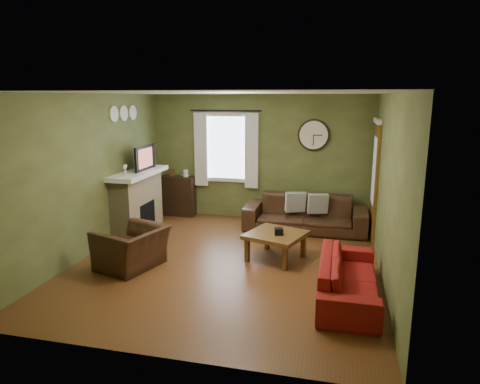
% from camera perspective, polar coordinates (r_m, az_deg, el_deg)
% --- Properties ---
extents(floor, '(4.60, 5.20, 0.00)m').
position_cam_1_polar(floor, '(6.83, -1.61, -9.31)').
color(floor, brown).
rests_on(floor, ground).
extents(ceiling, '(4.60, 5.20, 0.00)m').
position_cam_1_polar(ceiling, '(6.34, -1.76, 13.07)').
color(ceiling, white).
rests_on(ceiling, ground).
extents(wall_left, '(0.00, 5.20, 2.60)m').
position_cam_1_polar(wall_left, '(7.39, -19.19, 2.17)').
color(wall_left, '#596533').
rests_on(wall_left, ground).
extents(wall_right, '(0.00, 5.20, 2.60)m').
position_cam_1_polar(wall_right, '(6.28, 19.04, 0.44)').
color(wall_right, '#596533').
rests_on(wall_right, ground).
extents(wall_back, '(4.60, 0.00, 2.60)m').
position_cam_1_polar(wall_back, '(8.96, 2.64, 4.58)').
color(wall_back, '#596533').
rests_on(wall_back, ground).
extents(wall_front, '(4.60, 0.00, 2.60)m').
position_cam_1_polar(wall_front, '(4.08, -11.23, -5.43)').
color(wall_front, '#596533').
rests_on(wall_front, ground).
extents(fireplace, '(0.40, 1.40, 1.10)m').
position_cam_1_polar(fireplace, '(8.42, -13.51, -1.49)').
color(fireplace, tan).
rests_on(fireplace, floor).
extents(firebox, '(0.04, 0.60, 0.55)m').
position_cam_1_polar(firebox, '(8.40, -12.27, -3.22)').
color(firebox, black).
rests_on(firebox, fireplace).
extents(mantel, '(0.58, 1.60, 0.08)m').
position_cam_1_polar(mantel, '(8.29, -13.53, 2.46)').
color(mantel, white).
rests_on(mantel, fireplace).
extents(tv, '(0.08, 0.60, 0.35)m').
position_cam_1_polar(tv, '(8.38, -13.03, 4.08)').
color(tv, black).
rests_on(tv, mantel).
extents(tv_screen, '(0.02, 0.62, 0.36)m').
position_cam_1_polar(tv_screen, '(8.33, -12.55, 4.45)').
color(tv_screen, '#994C3F').
rests_on(tv_screen, mantel).
extents(medallion_left, '(0.28, 0.28, 0.03)m').
position_cam_1_polar(medallion_left, '(7.96, -16.46, 9.95)').
color(medallion_left, white).
rests_on(medallion_left, wall_left).
extents(medallion_mid, '(0.28, 0.28, 0.03)m').
position_cam_1_polar(medallion_mid, '(8.27, -15.25, 10.10)').
color(medallion_mid, white).
rests_on(medallion_mid, wall_left).
extents(medallion_right, '(0.28, 0.28, 0.03)m').
position_cam_1_polar(medallion_right, '(8.58, -14.13, 10.23)').
color(medallion_right, white).
rests_on(medallion_right, wall_left).
extents(window_pane, '(1.00, 0.02, 1.30)m').
position_cam_1_polar(window_pane, '(9.07, -1.74, 5.95)').
color(window_pane, silver).
rests_on(window_pane, wall_back).
extents(curtain_rod, '(0.03, 0.03, 1.50)m').
position_cam_1_polar(curtain_rod, '(8.92, -1.94, 10.80)').
color(curtain_rod, black).
rests_on(curtain_rod, wall_back).
extents(curtain_left, '(0.28, 0.04, 1.55)m').
position_cam_1_polar(curtain_left, '(9.14, -5.25, 5.64)').
color(curtain_left, white).
rests_on(curtain_left, wall_back).
extents(curtain_right, '(0.28, 0.04, 1.55)m').
position_cam_1_polar(curtain_right, '(8.85, 1.55, 5.47)').
color(curtain_right, white).
rests_on(curtain_right, wall_back).
extents(wall_clock, '(0.64, 0.06, 0.64)m').
position_cam_1_polar(wall_clock, '(8.72, 9.79, 7.49)').
color(wall_clock, white).
rests_on(wall_clock, wall_back).
extents(door, '(0.05, 0.90, 2.10)m').
position_cam_1_polar(door, '(8.13, 17.51, 1.39)').
color(door, brown).
rests_on(door, floor).
extents(bookshelf, '(0.73, 0.31, 0.86)m').
position_cam_1_polar(bookshelf, '(9.44, -8.21, -0.49)').
color(bookshelf, black).
rests_on(bookshelf, floor).
extents(book, '(0.26, 0.26, 0.02)m').
position_cam_1_polar(book, '(9.36, -7.79, 2.71)').
color(book, brown).
rests_on(book, bookshelf).
extents(sofa_brown, '(2.33, 0.91, 0.68)m').
position_cam_1_polar(sofa_brown, '(8.37, 8.66, -2.84)').
color(sofa_brown, '#321E12').
rests_on(sofa_brown, floor).
extents(pillow_left, '(0.40, 0.22, 0.38)m').
position_cam_1_polar(pillow_left, '(8.31, 10.35, -1.53)').
color(pillow_left, gray).
rests_on(pillow_left, sofa_brown).
extents(pillow_right, '(0.40, 0.24, 0.39)m').
position_cam_1_polar(pillow_right, '(8.36, 7.40, -1.33)').
color(pillow_right, gray).
rests_on(pillow_right, sofa_brown).
extents(sofa_red, '(0.73, 1.86, 0.54)m').
position_cam_1_polar(sofa_red, '(5.79, 14.24, -10.98)').
color(sofa_red, maroon).
rests_on(sofa_red, floor).
extents(armchair, '(1.07, 1.15, 0.62)m').
position_cam_1_polar(armchair, '(6.73, -14.21, -7.23)').
color(armchair, '#321E12').
rests_on(armchair, floor).
extents(coffee_table, '(1.05, 1.05, 0.44)m').
position_cam_1_polar(coffee_table, '(6.89, 4.79, -7.20)').
color(coffee_table, brown).
rests_on(coffee_table, floor).
extents(tissue_box, '(0.16, 0.16, 0.10)m').
position_cam_1_polar(tissue_box, '(6.75, 5.15, -6.00)').
color(tissue_box, black).
rests_on(tissue_box, coffee_table).
extents(wine_glass_a, '(0.06, 0.06, 0.18)m').
position_cam_1_polar(wine_glass_a, '(7.82, -15.10, 2.77)').
color(wine_glass_a, white).
rests_on(wine_glass_a, mantel).
extents(wine_glass_b, '(0.07, 0.07, 0.20)m').
position_cam_1_polar(wine_glass_b, '(7.84, -15.02, 2.85)').
color(wine_glass_b, white).
rests_on(wine_glass_b, mantel).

